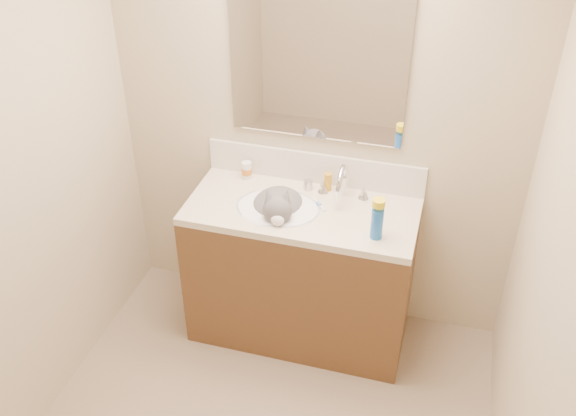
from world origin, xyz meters
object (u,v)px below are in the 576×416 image
Objects in this scene: faucet at (342,185)px; spray_can at (377,224)px; pill_bottle at (247,170)px; basin at (278,218)px; cat at (278,210)px; amber_bottle at (328,182)px; silver_jar at (308,185)px; vanity_cabinet at (301,275)px.

spray_can is at bearing -51.04° from faucet.
pill_bottle is (-0.55, 0.07, -0.04)m from faucet.
pill_bottle reaches higher than basin.
pill_bottle is (-0.25, 0.23, 0.12)m from basin.
spray_can is (0.53, -0.14, 0.11)m from cat.
cat is 2.70× the size of spray_can.
faucet is 0.36m from cat.
amber_bottle is (0.46, -0.00, 0.00)m from pill_bottle.
faucet is 5.13× the size of silver_jar.
spray_can reaches higher than amber_bottle.
amber_bottle is 0.48m from spray_can.
vanity_cabinet is 0.40m from basin.
vanity_cabinet is 2.76× the size of cat.
spray_can is at bearing -19.72° from vanity_cabinet.
cat is 4.29× the size of amber_bottle.
vanity_cabinet is 0.69m from spray_can.
amber_bottle is (0.09, 0.20, 0.50)m from vanity_cabinet.
basin is at bearing -150.88° from faucet.
silver_jar is 0.54m from spray_can.
amber_bottle reaches higher than pill_bottle.
amber_bottle reaches higher than vanity_cabinet.
faucet is (0.18, 0.14, 0.54)m from vanity_cabinet.
pill_bottle is (-0.37, 0.20, 0.50)m from vanity_cabinet.
amber_bottle is at bearing -0.09° from pill_bottle.
cat is at bearing -119.95° from silver_jar.
basin is at bearing -131.90° from amber_bottle.
vanity_cabinet is at bearing -29.01° from pill_bottle.
basin reaches higher than vanity_cabinet.
vanity_cabinet is at bearing -113.78° from amber_bottle.
amber_bottle is 0.63× the size of spray_can.
cat is at bearing -41.25° from pill_bottle.
silver_jar is 0.54× the size of amber_bottle.
basin is 0.38m from faucet.
basin is (-0.12, -0.03, 0.38)m from vanity_cabinet.
faucet is 0.37m from spray_can.
cat is at bearing 165.61° from spray_can.
vanity_cabinet is 4.29× the size of faucet.
basin is 1.04× the size of cat.
vanity_cabinet is 0.58m from faucet.
silver_jar is at bearing -3.54° from pill_bottle.
basin is at bearing -93.68° from cat.
spray_can is (0.53, -0.12, 0.15)m from basin.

